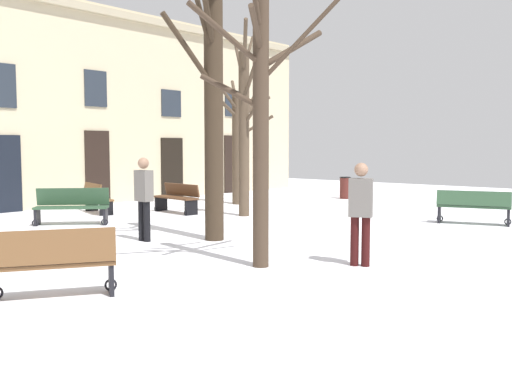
{
  "coord_description": "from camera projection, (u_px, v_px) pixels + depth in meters",
  "views": [
    {
      "loc": [
        -10.68,
        -7.64,
        1.96
      ],
      "look_at": [
        0.0,
        1.78,
        0.8
      ],
      "focal_mm": 39.22,
      "sensor_mm": 36.0,
      "label": 1
    }
  ],
  "objects": [
    {
      "name": "tree_near_facade",
      "position": [
        238.0,
        144.0,
        18.94
      ],
      "size": [
        2.5,
        1.75,
        4.28
      ],
      "color": "#4C3D2D",
      "rests_on": "ground"
    },
    {
      "name": "tree_center",
      "position": [
        244.0,
        124.0,
        15.65
      ],
      "size": [
        2.07,
        1.94,
        5.28
      ],
      "color": "#4C3D2D",
      "rests_on": "ground"
    },
    {
      "name": "bench_near_center_tree",
      "position": [
        54.0,
        263.0,
        7.17
      ],
      "size": [
        1.56,
        1.19,
        0.93
      ],
      "rotation": [
        0.0,
        0.0,
        2.59
      ],
      "color": "brown",
      "rests_on": "ground"
    },
    {
      "name": "bench_far_corner",
      "position": [
        97.0,
        198.0,
        16.46
      ],
      "size": [
        0.88,
        1.61,
        0.9
      ],
      "rotation": [
        0.0,
        0.0,
        1.29
      ],
      "color": "brown",
      "rests_on": "ground"
    },
    {
      "name": "ground_plane",
      "position": [
        313.0,
        230.0,
        13.18
      ],
      "size": [
        33.43,
        33.43,
        0.0
      ],
      "primitive_type": "plane",
      "color": "white"
    },
    {
      "name": "litter_bin",
      "position": [
        345.0,
        188.0,
        21.04
      ],
      "size": [
        0.43,
        0.43,
        0.82
      ],
      "color": "#4C1E19",
      "rests_on": "ground"
    },
    {
      "name": "bench_back_to_back_right",
      "position": [
        177.0,
        198.0,
        16.56
      ],
      "size": [
        0.65,
        1.7,
        0.87
      ],
      "rotation": [
        0.0,
        0.0,
        4.62
      ],
      "color": "#51331E",
      "rests_on": "ground"
    },
    {
      "name": "building_facade",
      "position": [
        94.0,
        104.0,
        18.89
      ],
      "size": [
        20.89,
        0.6,
        6.73
      ],
      "color": "beige",
      "rests_on": "ground"
    },
    {
      "name": "bench_facing_shops",
      "position": [
        72.0,
        206.0,
        14.06
      ],
      "size": [
        1.66,
        1.58,
        0.92
      ],
      "rotation": [
        0.0,
        0.0,
        5.54
      ],
      "color": "#2D4C33",
      "rests_on": "ground"
    },
    {
      "name": "tree_right_of_center",
      "position": [
        262.0,
        108.0,
        8.93
      ],
      "size": [
        2.57,
        1.81,
        5.07
      ],
      "color": "#423326",
      "rests_on": "ground"
    },
    {
      "name": "person_by_shop_door",
      "position": [
        361.0,
        209.0,
        9.13
      ],
      "size": [
        0.36,
        0.44,
        1.7
      ],
      "rotation": [
        0.0,
        0.0,
        2.01
      ],
      "color": "#350F0F",
      "rests_on": "ground"
    },
    {
      "name": "streetlamp",
      "position": [
        260.0,
        131.0,
        20.89
      ],
      "size": [
        0.3,
        0.3,
        4.19
      ],
      "color": "black",
      "rests_on": "ground"
    },
    {
      "name": "tree_left_of_center",
      "position": [
        213.0,
        102.0,
        11.5
      ],
      "size": [
        1.47,
        0.94,
        5.71
      ],
      "color": "#382B1E",
      "rests_on": "ground"
    },
    {
      "name": "person_near_bench",
      "position": [
        144.0,
        195.0,
        11.54
      ],
      "size": [
        0.23,
        0.38,
        1.74
      ],
      "rotation": [
        0.0,
        0.0,
        4.69
      ],
      "color": "black",
      "rests_on": "ground"
    },
    {
      "name": "bench_by_litter_bin",
      "position": [
        473.0,
        207.0,
        14.08
      ],
      "size": [
        1.06,
        1.84,
        0.86
      ],
      "rotation": [
        0.0,
        0.0,
        1.9
      ],
      "color": "#2D4C33",
      "rests_on": "ground"
    }
  ]
}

